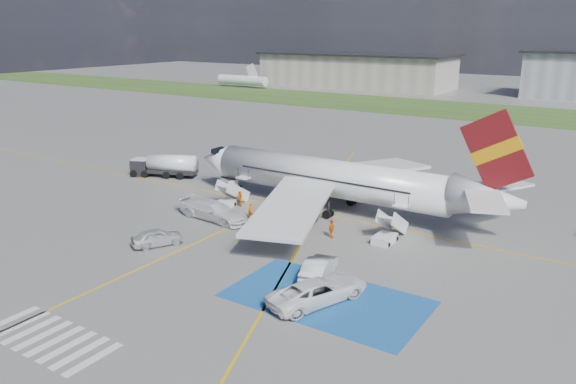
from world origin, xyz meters
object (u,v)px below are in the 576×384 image
(airliner, at_px, (341,180))
(van_white_a, at_px, (318,287))
(gpu_cart, at_px, (229,185))
(car_silver_b, at_px, (319,268))
(car_silver_a, at_px, (157,237))
(fuel_tanker, at_px, (165,167))
(van_white_b, at_px, (214,208))

(airliner, relative_size, van_white_a, 6.26)
(gpu_cart, relative_size, van_white_a, 0.42)
(airliner, bearing_deg, van_white_a, -66.27)
(gpu_cart, height_order, car_silver_b, gpu_cart)
(gpu_cart, bearing_deg, van_white_a, -14.90)
(car_silver_a, bearing_deg, fuel_tanker, -17.32)
(airliner, xyz_separation_m, van_white_b, (-9.38, -9.21, -2.17))
(car_silver_b, relative_size, van_white_b, 0.81)
(airliner, relative_size, gpu_cart, 14.90)
(fuel_tanker, height_order, car_silver_a, fuel_tanker)
(airliner, bearing_deg, gpu_cart, -176.56)
(airliner, height_order, van_white_b, airliner)
(car_silver_b, height_order, van_white_b, van_white_b)
(fuel_tanker, distance_m, van_white_a, 38.65)
(van_white_a, distance_m, van_white_b, 19.97)
(fuel_tanker, distance_m, car_silver_b, 35.37)
(car_silver_a, distance_m, van_white_a, 17.25)
(van_white_b, bearing_deg, car_silver_b, -106.22)
(airliner, xyz_separation_m, van_white_a, (8.21, -18.66, -2.29))
(airliner, bearing_deg, van_white_b, -135.52)
(airliner, xyz_separation_m, car_silver_b, (6.28, -15.27, -2.56))
(car_silver_a, distance_m, van_white_b, 8.12)
(gpu_cart, bearing_deg, fuel_tanker, -161.39)
(airliner, distance_m, car_silver_b, 16.71)
(car_silver_a, xyz_separation_m, van_white_a, (17.19, -1.35, 0.33))
(airliner, xyz_separation_m, car_silver_a, (-8.98, -17.31, -2.62))
(fuel_tanker, xyz_separation_m, van_white_a, (33.76, -18.81, -0.12))
(gpu_cart, xyz_separation_m, car_silver_b, (20.44, -14.42, 0.04))
(car_silver_a, xyz_separation_m, van_white_b, (-0.40, 8.10, 0.46))
(van_white_a, bearing_deg, car_silver_b, -39.22)
(car_silver_b, xyz_separation_m, van_white_a, (1.92, -3.39, 0.27))
(car_silver_a, relative_size, van_white_a, 0.77)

